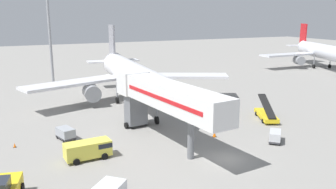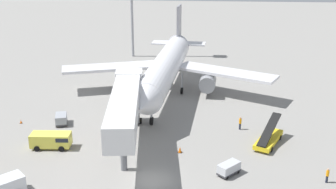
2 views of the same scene
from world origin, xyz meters
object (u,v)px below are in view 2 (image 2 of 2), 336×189
safety_cone_alpha (21,122)px  safety_cone_bravo (180,150)px  belt_loader_truck (269,138)px  ground_crew_worker_midground (327,175)px  baggage_cart_outer_left (229,168)px  service_van_far_center (52,140)px  baggage_cart_outer_right (61,119)px  airplane_at_gate (167,66)px  ground_crew_worker_foreground (240,123)px  jet_bridge (126,103)px

safety_cone_alpha → safety_cone_bravo: size_ratio=0.71×
belt_loader_truck → ground_crew_worker_midground: bearing=-60.9°
baggage_cart_outer_left → safety_cone_alpha: (-27.38, 11.00, -0.48)m
ground_crew_worker_midground → service_van_far_center: bearing=170.5°
belt_loader_truck → service_van_far_center: bearing=-172.7°
belt_loader_truck → safety_cone_bravo: (-10.55, -3.16, -0.40)m
ground_crew_worker_midground → safety_cone_alpha: (-37.21, 11.75, -0.60)m
service_van_far_center → ground_crew_worker_midground: service_van_far_center is taller
service_van_far_center → safety_cone_alpha: 9.59m
baggage_cart_outer_right → safety_cone_alpha: bearing=-178.1°
belt_loader_truck → safety_cone_alpha: 32.72m
baggage_cart_outer_left → safety_cone_alpha: bearing=158.1°
airplane_at_gate → baggage_cart_outer_left: 26.36m
baggage_cart_outer_right → ground_crew_worker_midground: size_ratio=1.70×
baggage_cart_outer_right → ground_crew_worker_foreground: 23.84m
belt_loader_truck → safety_cone_alpha: bearing=174.1°
ground_crew_worker_foreground → jet_bridge: bearing=-156.9°
service_van_far_center → safety_cone_bravo: service_van_far_center is taller
jet_bridge → safety_cone_alpha: size_ratio=38.76×
ground_crew_worker_midground → ground_crew_worker_foreground: bearing=122.2°
ground_crew_worker_foreground → ground_crew_worker_midground: 14.58m
belt_loader_truck → safety_cone_alpha: size_ratio=12.37×
ground_crew_worker_foreground → safety_cone_bravo: size_ratio=2.46×
baggage_cart_outer_left → safety_cone_bravo: 7.00m
airplane_at_gate → baggage_cart_outer_right: 19.06m
jet_bridge → safety_cone_bravo: jet_bridge is taller
baggage_cart_outer_right → safety_cone_alpha: 5.62m
jet_bridge → belt_loader_truck: 17.71m
safety_cone_bravo → belt_loader_truck: bearing=16.7°
belt_loader_truck → safety_cone_bravo: 11.02m
baggage_cart_outer_right → ground_crew_worker_foreground: (23.84, 0.39, 0.16)m
airplane_at_gate → jet_bridge: (-3.05, -18.88, 0.80)m
baggage_cart_outer_right → safety_cone_bravo: (16.39, -6.73, -0.43)m
baggage_cart_outer_left → service_van_far_center: bearing=168.2°
belt_loader_truck → service_van_far_center: 25.93m
safety_cone_alpha → safety_cone_bravo: bearing=-16.6°
safety_cone_alpha → safety_cone_bravo: safety_cone_bravo is taller
baggage_cart_outer_right → ground_crew_worker_foreground: size_ratio=1.56×
belt_loader_truck → ground_crew_worker_foreground: 5.04m
airplane_at_gate → baggage_cart_outer_right: bearing=-134.3°
baggage_cart_outer_left → safety_cone_bravo: size_ratio=3.71×
ground_crew_worker_midground → belt_loader_truck: bearing=119.1°
baggage_cart_outer_left → ground_crew_worker_foreground: bearing=79.9°
safety_cone_alpha → safety_cone_bravo: (21.99, -6.55, 0.10)m
ground_crew_worker_midground → safety_cone_bravo: ground_crew_worker_midground is taller
airplane_at_gate → safety_cone_bravo: airplane_at_gate is taller
jet_bridge → safety_cone_bravo: 8.28m
service_van_far_center → baggage_cart_outer_right: bearing=100.2°
belt_loader_truck → jet_bridge: bearing=-173.5°
belt_loader_truck → safety_cone_bravo: size_ratio=8.80×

